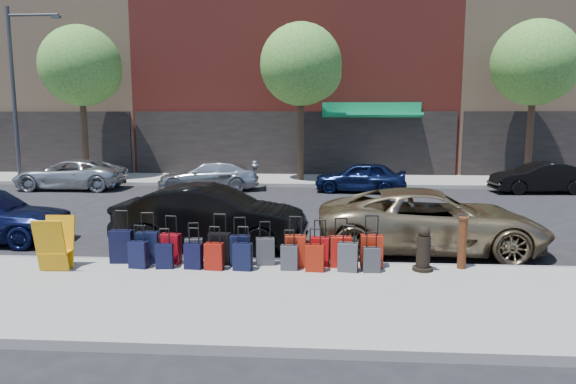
# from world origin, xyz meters

# --- Properties ---
(ground) EXTENTS (120.00, 120.00, 0.00)m
(ground) POSITION_xyz_m (0.00, 0.00, 0.00)
(ground) COLOR black
(ground) RESTS_ON ground
(sidewalk_near) EXTENTS (60.00, 4.00, 0.15)m
(sidewalk_near) POSITION_xyz_m (0.00, -6.50, 0.07)
(sidewalk_near) COLOR gray
(sidewalk_near) RESTS_ON ground
(sidewalk_far) EXTENTS (60.00, 4.00, 0.15)m
(sidewalk_far) POSITION_xyz_m (0.00, 10.00, 0.07)
(sidewalk_far) COLOR gray
(sidewalk_far) RESTS_ON ground
(curb_near) EXTENTS (60.00, 0.08, 0.15)m
(curb_near) POSITION_xyz_m (0.00, -4.48, 0.07)
(curb_near) COLOR gray
(curb_near) RESTS_ON ground
(curb_far) EXTENTS (60.00, 0.08, 0.15)m
(curb_far) POSITION_xyz_m (0.00, 7.98, 0.07)
(curb_far) COLOR gray
(curb_far) RESTS_ON ground
(building_left) EXTENTS (15.00, 12.12, 16.00)m
(building_left) POSITION_xyz_m (-16.00, 17.98, 7.98)
(building_left) COLOR #8F7258
(building_left) RESTS_ON ground
(building_center) EXTENTS (17.00, 12.85, 20.00)m
(building_center) POSITION_xyz_m (0.00, 17.99, 9.98)
(building_center) COLOR maroon
(building_center) RESTS_ON ground
(building_right) EXTENTS (15.00, 12.12, 18.00)m
(building_right) POSITION_xyz_m (16.00, 17.99, 8.98)
(building_right) COLOR #8F7258
(building_right) RESTS_ON ground
(tree_left) EXTENTS (3.80, 3.80, 7.27)m
(tree_left) POSITION_xyz_m (-9.86, 9.50, 5.41)
(tree_left) COLOR black
(tree_left) RESTS_ON sidewalk_far
(tree_center) EXTENTS (3.80, 3.80, 7.27)m
(tree_center) POSITION_xyz_m (0.64, 9.50, 5.41)
(tree_center) COLOR black
(tree_center) RESTS_ON sidewalk_far
(tree_right) EXTENTS (3.80, 3.80, 7.27)m
(tree_right) POSITION_xyz_m (11.14, 9.50, 5.41)
(tree_right) COLOR black
(tree_right) RESTS_ON sidewalk_far
(streetlight) EXTENTS (2.59, 0.18, 8.00)m
(streetlight) POSITION_xyz_m (-12.80, 8.80, 4.66)
(streetlight) COLOR #333338
(streetlight) RESTS_ON sidewalk_far
(suitcase_front_0) EXTENTS (0.46, 0.28, 1.08)m
(suitcase_front_0) POSITION_xyz_m (-2.53, -4.80, 0.49)
(suitcase_front_0) COLOR black
(suitcase_front_0) RESTS_ON sidewalk_near
(suitcase_front_1) EXTENTS (0.46, 0.30, 1.05)m
(suitcase_front_1) POSITION_xyz_m (-1.98, -4.82, 0.48)
(suitcase_front_1) COLOR black
(suitcase_front_1) RESTS_ON sidewalk_near
(suitcase_front_2) EXTENTS (0.43, 0.27, 0.98)m
(suitcase_front_2) POSITION_xyz_m (-1.51, -4.79, 0.46)
(suitcase_front_2) COLOR maroon
(suitcase_front_2) RESTS_ON sidewalk_near
(suitcase_front_3) EXTENTS (0.39, 0.26, 0.86)m
(suitcase_front_3) POSITION_xyz_m (-1.02, -4.84, 0.42)
(suitcase_front_3) COLOR #38383D
(suitcase_front_3) RESTS_ON sidewalk_near
(suitcase_front_4) EXTENTS (0.43, 0.24, 1.03)m
(suitcase_front_4) POSITION_xyz_m (-0.50, -4.78, 0.47)
(suitcase_front_4) COLOR black
(suitcase_front_4) RESTS_ON sidewalk_near
(suitcase_front_5) EXTENTS (0.43, 0.27, 0.98)m
(suitcase_front_5) POSITION_xyz_m (-0.08, -4.83, 0.46)
(suitcase_front_5) COLOR black
(suitcase_front_5) RESTS_ON sidewalk_near
(suitcase_front_6) EXTENTS (0.39, 0.26, 0.89)m
(suitcase_front_6) POSITION_xyz_m (0.43, -4.76, 0.43)
(suitcase_front_6) COLOR #37383C
(suitcase_front_6) RESTS_ON sidewalk_near
(suitcase_front_7) EXTENTS (0.42, 0.23, 1.02)m
(suitcase_front_7) POSITION_xyz_m (1.04, -4.85, 0.47)
(suitcase_front_7) COLOR #A71E0A
(suitcase_front_7) RESTS_ON sidewalk_near
(suitcase_front_8) EXTENTS (0.41, 0.26, 0.94)m
(suitcase_front_8) POSITION_xyz_m (1.52, -4.77, 0.45)
(suitcase_front_8) COLOR #AD0B0D
(suitcase_front_8) RESTS_ON sidewalk_near
(suitcase_front_9) EXTENTS (0.41, 0.23, 0.99)m
(suitcase_front_9) POSITION_xyz_m (1.95, -4.80, 0.46)
(suitcase_front_9) COLOR #AE120B
(suitcase_front_9) RESTS_ON sidewalk_near
(suitcase_front_10) EXTENTS (0.44, 0.24, 1.04)m
(suitcase_front_10) POSITION_xyz_m (2.55, -4.79, 0.48)
(suitcase_front_10) COLOR #9D1B0A
(suitcase_front_10) RESTS_ON sidewalk_near
(suitcase_back_1) EXTENTS (0.38, 0.25, 0.86)m
(suitcase_back_1) POSITION_xyz_m (-2.05, -5.15, 0.42)
(suitcase_back_1) COLOR black
(suitcase_back_1) RESTS_ON sidewalk_near
(suitcase_back_2) EXTENTS (0.35, 0.23, 0.79)m
(suitcase_back_2) POSITION_xyz_m (-1.53, -5.14, 0.40)
(suitcase_back_2) COLOR black
(suitcase_back_2) RESTS_ON sidewalk_near
(suitcase_back_3) EXTENTS (0.36, 0.23, 0.82)m
(suitcase_back_3) POSITION_xyz_m (-0.95, -5.13, 0.40)
(suitcase_back_3) COLOR black
(suitcase_back_3) RESTS_ON sidewalk_near
(suitcase_back_4) EXTENTS (0.38, 0.24, 0.86)m
(suitcase_back_4) POSITION_xyz_m (-0.53, -5.16, 0.42)
(suitcase_back_4) COLOR maroon
(suitcase_back_4) RESTS_ON sidewalk_near
(suitcase_back_5) EXTENTS (0.38, 0.24, 0.86)m
(suitcase_back_5) POSITION_xyz_m (0.03, -5.15, 0.42)
(suitcase_back_5) COLOR black
(suitcase_back_5) RESTS_ON sidewalk_near
(suitcase_back_7) EXTENTS (0.33, 0.19, 0.79)m
(suitcase_back_7) POSITION_xyz_m (0.93, -5.07, 0.40)
(suitcase_back_7) COLOR #38373C
(suitcase_back_7) RESTS_ON sidewalk_near
(suitcase_back_8) EXTENTS (0.37, 0.23, 0.84)m
(suitcase_back_8) POSITION_xyz_m (1.44, -5.13, 0.41)
(suitcase_back_8) COLOR maroon
(suitcase_back_8) RESTS_ON sidewalk_near
(suitcase_back_9) EXTENTS (0.41, 0.28, 0.91)m
(suitcase_back_9) POSITION_xyz_m (2.08, -5.10, 0.43)
(suitcase_back_9) COLOR #3D3C42
(suitcase_back_9) RESTS_ON sidewalk_near
(suitcase_back_10) EXTENTS (0.33, 0.20, 0.78)m
(suitcase_back_10) POSITION_xyz_m (2.53, -5.10, 0.39)
(suitcase_back_10) COLOR #323236
(suitcase_back_10) RESTS_ON sidewalk_near
(fire_hydrant) EXTENTS (0.45, 0.40, 0.88)m
(fire_hydrant) POSITION_xyz_m (3.54, -4.94, 0.56)
(fire_hydrant) COLOR black
(fire_hydrant) RESTS_ON sidewalk_near
(bollard) EXTENTS (0.19, 0.19, 1.03)m
(bollard) POSITION_xyz_m (4.33, -4.74, 0.68)
(bollard) COLOR #38190C
(bollard) RESTS_ON sidewalk_near
(display_rack) EXTENTS (0.60, 0.66, 1.03)m
(display_rack) POSITION_xyz_m (-3.62, -5.39, 0.66)
(display_rack) COLOR orange
(display_rack) RESTS_ON sidewalk_near
(car_near_1) EXTENTS (4.62, 1.84, 1.49)m
(car_near_1) POSITION_xyz_m (-1.08, -2.88, 0.75)
(car_near_1) COLOR black
(car_near_1) RESTS_ON ground
(car_near_2) EXTENTS (5.32, 2.62, 1.45)m
(car_near_2) POSITION_xyz_m (4.10, -2.85, 0.73)
(car_near_2) COLOR #8E7A57
(car_near_2) RESTS_ON ground
(car_far_0) EXTENTS (4.68, 2.20, 1.29)m
(car_far_0) POSITION_xyz_m (-9.38, 6.60, 0.65)
(car_far_0) COLOR silver
(car_far_0) RESTS_ON ground
(car_far_1) EXTENTS (4.47, 2.24, 1.25)m
(car_far_1) POSITION_xyz_m (-3.30, 6.71, 0.62)
(car_far_1) COLOR #B9BCC1
(car_far_1) RESTS_ON ground
(car_far_2) EXTENTS (3.93, 1.96, 1.28)m
(car_far_2) POSITION_xyz_m (3.13, 6.57, 0.64)
(car_far_2) COLOR #0C1537
(car_far_2) RESTS_ON ground
(car_far_3) EXTENTS (3.91, 1.60, 1.26)m
(car_far_3) POSITION_xyz_m (10.46, 6.84, 0.63)
(car_far_3) COLOR black
(car_far_3) RESTS_ON ground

